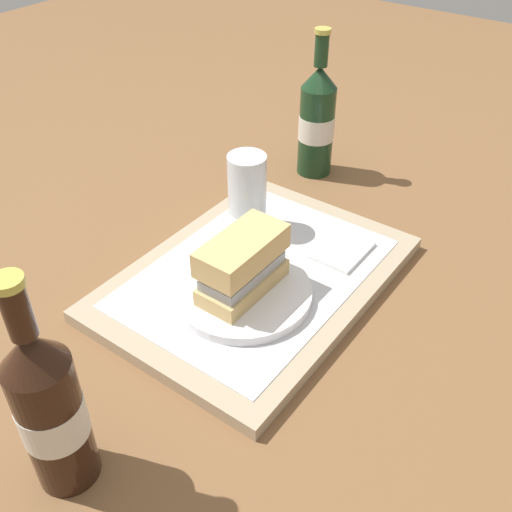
{
  "coord_description": "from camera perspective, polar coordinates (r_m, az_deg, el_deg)",
  "views": [
    {
      "loc": [
        -0.53,
        -0.39,
        0.56
      ],
      "look_at": [
        0.0,
        0.0,
        0.05
      ],
      "focal_mm": 41.45,
      "sensor_mm": 36.0,
      "label": 1
    }
  ],
  "objects": [
    {
      "name": "ground_plane",
      "position": [
        0.87,
        0.0,
        -2.61
      ],
      "size": [
        3.0,
        3.0,
        0.0
      ],
      "primitive_type": "plane",
      "color": "brown"
    },
    {
      "name": "tray",
      "position": [
        0.86,
        0.0,
        -2.1
      ],
      "size": [
        0.44,
        0.32,
        0.02
      ],
      "primitive_type": "cube",
      "color": "tan",
      "rests_on": "ground_plane"
    },
    {
      "name": "placemat",
      "position": [
        0.86,
        0.0,
        -1.56
      ],
      "size": [
        0.38,
        0.27,
        0.0
      ],
      "primitive_type": "cube",
      "color": "silver",
      "rests_on": "tray"
    },
    {
      "name": "plate",
      "position": [
        0.81,
        -1.27,
        -3.54
      ],
      "size": [
        0.19,
        0.19,
        0.01
      ],
      "primitive_type": "cylinder",
      "color": "white",
      "rests_on": "placemat"
    },
    {
      "name": "sandwich",
      "position": [
        0.78,
        -1.16,
        -0.65
      ],
      "size": [
        0.13,
        0.06,
        0.08
      ],
      "rotation": [
        0.0,
        0.0,
        -0.01
      ],
      "color": "tan",
      "rests_on": "plate"
    },
    {
      "name": "beer_glass",
      "position": [
        0.91,
        -0.87,
        6.64
      ],
      "size": [
        0.06,
        0.06,
        0.12
      ],
      "color": "silver",
      "rests_on": "placemat"
    },
    {
      "name": "napkin_folded",
      "position": [
        0.9,
        8.25,
        0.58
      ],
      "size": [
        0.09,
        0.07,
        0.01
      ],
      "primitive_type": "cube",
      "color": "white",
      "rests_on": "placemat"
    },
    {
      "name": "beer_bottle",
      "position": [
        1.1,
        5.89,
        12.92
      ],
      "size": [
        0.07,
        0.07,
        0.27
      ],
      "color": "#19381E",
      "rests_on": "ground_plane"
    },
    {
      "name": "second_bottle",
      "position": [
        0.61,
        -19.28,
        -13.7
      ],
      "size": [
        0.07,
        0.07,
        0.27
      ],
      "color": "black",
      "rests_on": "ground_plane"
    }
  ]
}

